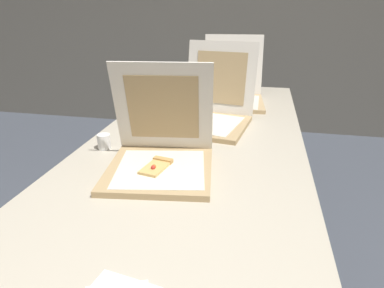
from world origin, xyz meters
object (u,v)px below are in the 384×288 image
at_px(pizza_box_front, 160,156).
at_px(pizza_box_middle, 211,113).
at_px(table, 195,151).
at_px(cup_white_far, 162,110).
at_px(pizza_box_back, 232,93).
at_px(cup_white_near_center, 104,142).

bearing_deg(pizza_box_front, pizza_box_middle, 71.64).
xyz_separation_m(table, cup_white_far, (-0.26, 0.34, 0.08)).
bearing_deg(pizza_box_middle, cup_white_far, 170.40).
height_order(pizza_box_front, pizza_box_back, pizza_box_back).
distance_m(pizza_box_back, cup_white_near_center, 0.97).
height_order(pizza_box_middle, cup_white_far, pizza_box_middle).
height_order(pizza_box_middle, cup_white_near_center, pizza_box_middle).
bearing_deg(pizza_box_back, pizza_box_front, -105.16).
xyz_separation_m(cup_white_far, cup_white_near_center, (-0.11, -0.50, 0.00)).
height_order(pizza_box_back, cup_white_near_center, pizza_box_back).
bearing_deg(pizza_box_back, table, -103.30).
xyz_separation_m(table, pizza_box_front, (-0.07, -0.29, 0.10)).
distance_m(pizza_box_front, pizza_box_back, 1.00).
relative_size(pizza_box_back, cup_white_far, 7.74).
xyz_separation_m(table, pizza_box_middle, (0.03, 0.25, 0.10)).
relative_size(table, cup_white_far, 36.33).
relative_size(pizza_box_front, cup_white_near_center, 6.66).
relative_size(pizza_box_middle, pizza_box_back, 1.00).
bearing_deg(pizza_box_back, cup_white_far, -140.72).
distance_m(pizza_box_front, cup_white_near_center, 0.32).
bearing_deg(pizza_box_middle, pizza_box_back, 89.82).
height_order(table, pizza_box_front, pizza_box_front).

